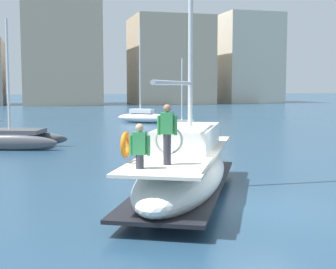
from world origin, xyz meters
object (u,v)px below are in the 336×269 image
at_px(moored_sloop_far, 17,138).
at_px(moored_catamaran, 144,116).
at_px(moored_cutter_left, 185,128).
at_px(main_sailboat, 185,168).

distance_m(moored_sloop_far, moored_catamaran, 20.22).
distance_m(moored_sloop_far, moored_cutter_left, 12.90).
distance_m(main_sailboat, moored_sloop_far, 15.28).
height_order(moored_sloop_far, moored_cutter_left, moored_sloop_far).
height_order(moored_catamaran, moored_cutter_left, moored_catamaran).
xyz_separation_m(main_sailboat, moored_cutter_left, (6.10, 19.64, -0.46)).
height_order(main_sailboat, moored_sloop_far, main_sailboat).
xyz_separation_m(moored_catamaran, moored_cutter_left, (0.59, -11.47, -0.17)).
distance_m(moored_catamaran, moored_cutter_left, 11.48).
height_order(main_sailboat, moored_catamaran, main_sailboat).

